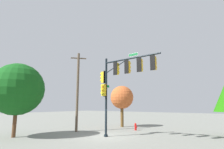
{
  "coord_description": "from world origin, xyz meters",
  "views": [
    {
      "loc": [
        10.65,
        -13.66,
        2.86
      ],
      "look_at": [
        0.46,
        0.33,
        5.84
      ],
      "focal_mm": 28.8,
      "sensor_mm": 36.0,
      "label": 1
    }
  ],
  "objects_px": {
    "fire_hydrant": "(136,127)",
    "tree_mid": "(18,89)",
    "tree_far": "(122,98)",
    "utility_pole": "(78,90)",
    "signal_pole_assembly": "(120,77)"
  },
  "relations": [
    {
      "from": "signal_pole_assembly",
      "to": "fire_hydrant",
      "type": "xyz_separation_m",
      "value": [
        -1.55,
        5.53,
        -5.04
      ]
    },
    {
      "from": "utility_pole",
      "to": "tree_far",
      "type": "relative_size",
      "value": 1.62
    },
    {
      "from": "signal_pole_assembly",
      "to": "fire_hydrant",
      "type": "height_order",
      "value": "signal_pole_assembly"
    },
    {
      "from": "utility_pole",
      "to": "tree_mid",
      "type": "distance_m",
      "value": 6.16
    },
    {
      "from": "fire_hydrant",
      "to": "tree_far",
      "type": "relative_size",
      "value": 0.15
    },
    {
      "from": "fire_hydrant",
      "to": "tree_mid",
      "type": "xyz_separation_m",
      "value": [
        -6.69,
        -10.66,
        3.96
      ]
    },
    {
      "from": "tree_mid",
      "to": "tree_far",
      "type": "distance_m",
      "value": 13.02
    },
    {
      "from": "tree_mid",
      "to": "signal_pole_assembly",
      "type": "bearing_deg",
      "value": 31.96
    },
    {
      "from": "fire_hydrant",
      "to": "tree_mid",
      "type": "relative_size",
      "value": 0.12
    },
    {
      "from": "signal_pole_assembly",
      "to": "utility_pole",
      "type": "distance_m",
      "value": 6.43
    },
    {
      "from": "utility_pole",
      "to": "tree_far",
      "type": "bearing_deg",
      "value": 75.36
    },
    {
      "from": "tree_far",
      "to": "tree_mid",
      "type": "bearing_deg",
      "value": -106.25
    },
    {
      "from": "fire_hydrant",
      "to": "tree_far",
      "type": "height_order",
      "value": "tree_far"
    },
    {
      "from": "tree_far",
      "to": "fire_hydrant",
      "type": "bearing_deg",
      "value": -30.94
    },
    {
      "from": "fire_hydrant",
      "to": "tree_mid",
      "type": "height_order",
      "value": "tree_mid"
    }
  ]
}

